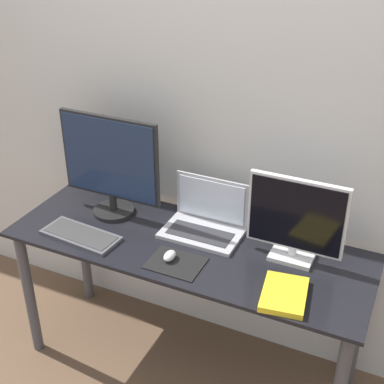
# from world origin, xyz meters

# --- Properties ---
(wall_back) EXTENTS (7.00, 0.05, 2.50)m
(wall_back) POSITION_xyz_m (0.00, 0.65, 1.25)
(wall_back) COLOR silver
(wall_back) RESTS_ON ground_plane
(desk) EXTENTS (1.67, 0.59, 0.75)m
(desk) POSITION_xyz_m (0.00, 0.29, 0.62)
(desk) COLOR black
(desk) RESTS_ON ground_plane
(monitor_left) EXTENTS (0.51, 0.20, 0.51)m
(monitor_left) POSITION_xyz_m (-0.45, 0.39, 1.02)
(monitor_left) COLOR black
(monitor_left) RESTS_ON desk
(monitor_right) EXTENTS (0.42, 0.13, 0.39)m
(monitor_right) POSITION_xyz_m (0.46, 0.39, 0.95)
(monitor_right) COLOR silver
(monitor_right) RESTS_ON desk
(laptop) EXTENTS (0.37, 0.24, 0.24)m
(laptop) POSITION_xyz_m (0.03, 0.44, 0.81)
(laptop) COLOR #ADADB2
(laptop) RESTS_ON desk
(keyboard) EXTENTS (0.38, 0.19, 0.02)m
(keyboard) POSITION_xyz_m (-0.47, 0.14, 0.76)
(keyboard) COLOR #4C4C51
(keyboard) RESTS_ON desk
(mousepad) EXTENTS (0.24, 0.18, 0.00)m
(mousepad) POSITION_xyz_m (0.02, 0.14, 0.76)
(mousepad) COLOR black
(mousepad) RESTS_ON desk
(mouse) EXTENTS (0.05, 0.08, 0.04)m
(mouse) POSITION_xyz_m (-0.01, 0.15, 0.78)
(mouse) COLOR silver
(mouse) RESTS_ON mousepad
(book) EXTENTS (0.20, 0.26, 0.03)m
(book) POSITION_xyz_m (0.51, 0.12, 0.77)
(book) COLOR yellow
(book) RESTS_ON desk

